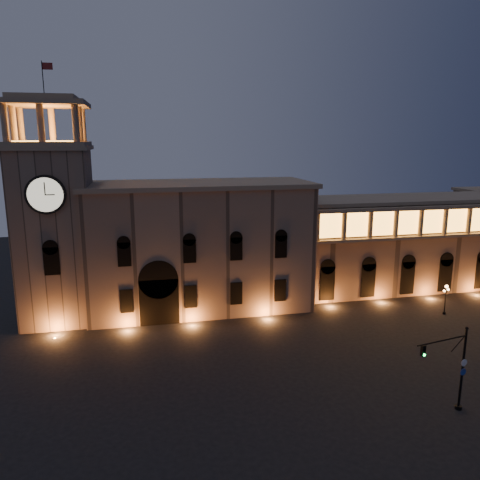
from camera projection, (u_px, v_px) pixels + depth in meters
The scene contains 6 objects.
ground at pixel (250, 379), 46.36m from camera, with size 160.00×160.00×0.00m, color black.
government_building at pixel (199, 246), 65.04m from camera, with size 30.80×12.80×17.60m.
clock_tower at pixel (55, 226), 59.50m from camera, with size 9.80×9.80×32.40m.
colonnade_wing at pixel (410, 242), 74.35m from camera, with size 40.60×11.50×14.50m.
traffic_light at pixel (455, 369), 39.97m from camera, with size 5.56×1.41×7.74m.
street_lamp_near at pixel (446, 297), 63.12m from camera, with size 1.33×0.70×4.12m.
Camera 1 is at (-10.00, -41.25, 23.22)m, focal length 35.00 mm.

